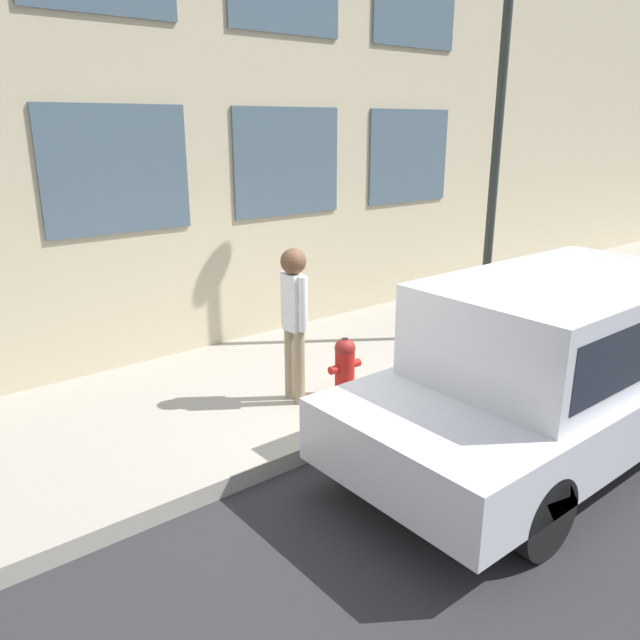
% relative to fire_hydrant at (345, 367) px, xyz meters
% --- Properties ---
extents(ground_plane, '(80.00, 80.00, 0.00)m').
position_rel_fire_hydrant_xyz_m(ground_plane, '(-0.66, 0.22, -0.51)').
color(ground_plane, '#2D2D30').
extents(sidewalk, '(3.06, 60.00, 0.17)m').
position_rel_fire_hydrant_xyz_m(sidewalk, '(0.86, 0.22, -0.43)').
color(sidewalk, '#A8A093').
rests_on(sidewalk, ground_plane).
extents(fire_hydrant, '(0.30, 0.42, 0.67)m').
position_rel_fire_hydrant_xyz_m(fire_hydrant, '(0.00, 0.00, 0.00)').
color(fire_hydrant, red).
rests_on(fire_hydrant, sidewalk).
extents(person, '(0.41, 0.27, 1.69)m').
position_rel_fire_hydrant_xyz_m(person, '(0.24, 0.51, 0.68)').
color(person, '#998466').
rests_on(person, sidewalk).
extents(parked_truck_silver_near, '(1.88, 4.65, 1.74)m').
position_rel_fire_hydrant_xyz_m(parked_truck_silver_near, '(-1.93, -1.01, 0.47)').
color(parked_truck_silver_near, black).
rests_on(parked_truck_silver_near, ground_plane).
extents(street_lamp, '(0.36, 0.36, 5.58)m').
position_rel_fire_hydrant_xyz_m(street_lamp, '(0.29, -2.85, 3.12)').
color(street_lamp, '#2D332D').
rests_on(street_lamp, sidewalk).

